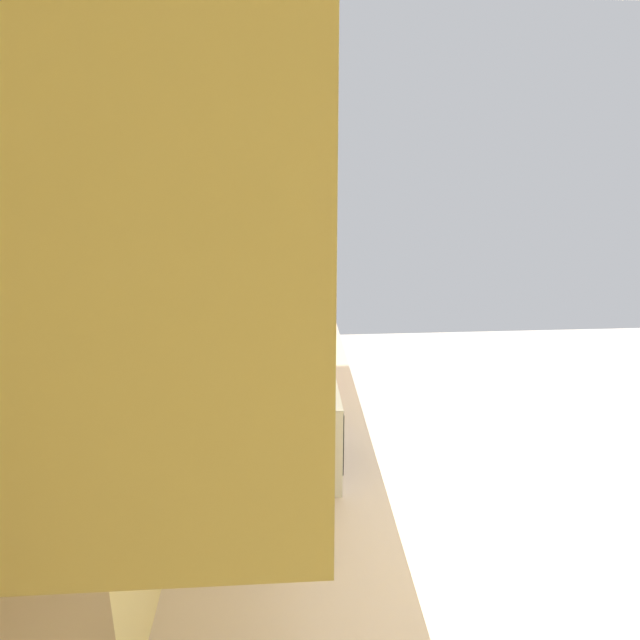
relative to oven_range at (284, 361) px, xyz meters
The scene contains 8 objects.
ground_plane 2.12m from the oven_range, 143.70° to the right, with size 6.91×6.91×0.00m, color beige.
wall_back 1.94m from the oven_range, 167.80° to the left, with size 4.44×0.12×2.74m, color #E9CE7D.
counter_run 2.06m from the oven_range, behind, with size 3.53×0.61×0.89m.
upper_cabinets 2.52m from the oven_range, behind, with size 2.29×0.34×0.68m.
oven_range is the anchor object (origin of this frame).
microwave 1.98m from the oven_range, behind, with size 0.47×0.39×0.28m.
bowl 0.74m from the oven_range, behind, with size 0.20×0.20×0.06m.
kettle 1.42m from the oven_range, behind, with size 0.20×0.14×0.16m.
Camera 1 is at (-1.91, 1.23, 1.91)m, focal length 32.31 mm.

